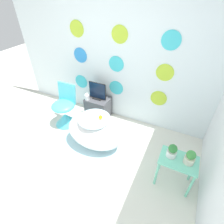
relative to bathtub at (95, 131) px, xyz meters
The scene contains 12 objects.
ground_plane 0.98m from the bathtub, 91.14° to the right, with size 12.00×12.00×0.00m, color silver.
wall_back_dotted 1.38m from the bathtub, 91.13° to the left, with size 4.46×0.05×2.60m.
rug 0.34m from the bathtub, 107.35° to the right, with size 1.34×0.77×0.01m.
bathtub is the anchor object (origin of this frame).
rubber_duck 0.34m from the bathtub, 10.28° to the left, with size 0.06×0.07×0.07m.
chair 0.84m from the bathtub, 164.77° to the left, with size 0.44×0.44×0.82m.
tv_cabinet 0.79m from the bathtub, 115.71° to the left, with size 0.46×0.36×0.43m.
tv 0.84m from the bathtub, 115.65° to the left, with size 0.36×0.12×0.35m.
vase 0.80m from the bathtub, 131.15° to the left, with size 0.09×0.09×0.14m.
side_table 1.36m from the bathtub, ahead, with size 0.48×0.33×0.49m.
potted_plant_left 1.28m from the bathtub, ahead, with size 0.13×0.13×0.19m.
potted_plant_right 1.49m from the bathtub, ahead, with size 0.13×0.13×0.20m.
Camera 1 is at (1.20, -0.88, 2.32)m, focal length 28.00 mm.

